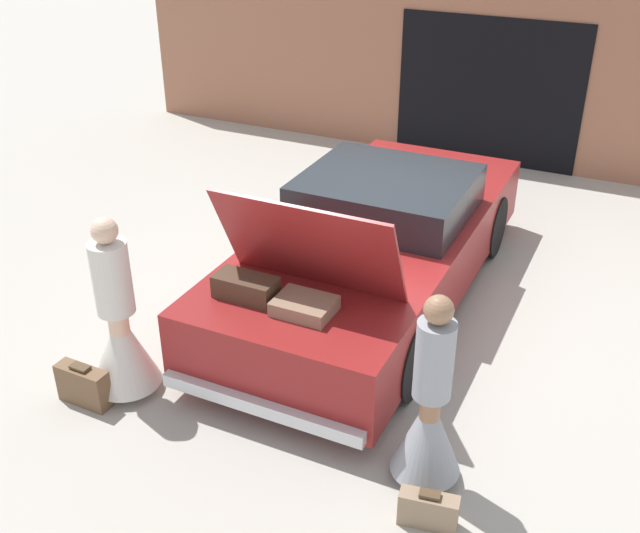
# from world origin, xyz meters

# --- Properties ---
(ground_plane) EXTENTS (40.00, 40.00, 0.00)m
(ground_plane) POSITION_xyz_m (0.00, 0.00, 0.00)
(ground_plane) COLOR #ADA89E
(garage_wall_back) EXTENTS (12.00, 0.14, 2.80)m
(garage_wall_back) POSITION_xyz_m (0.00, 4.59, 1.39)
(garage_wall_back) COLOR #9E664C
(garage_wall_back) RESTS_ON ground_plane
(car) EXTENTS (1.99, 4.96, 1.80)m
(car) POSITION_xyz_m (-0.00, 0.01, 0.60)
(car) COLOR maroon
(car) RESTS_ON ground_plane
(person_left) EXTENTS (0.62, 0.62, 1.70)m
(person_left) POSITION_xyz_m (-1.38, -2.47, 0.61)
(person_left) COLOR beige
(person_left) RESTS_ON ground_plane
(person_right) EXTENTS (0.54, 0.54, 1.62)m
(person_right) POSITION_xyz_m (1.38, -2.35, 0.58)
(person_right) COLOR #997051
(person_right) RESTS_ON ground_plane
(suitcase_beside_left_person) EXTENTS (0.49, 0.17, 0.39)m
(suitcase_beside_left_person) POSITION_xyz_m (-1.59, -2.78, 0.18)
(suitcase_beside_left_person) COLOR brown
(suitcase_beside_left_person) RESTS_ON ground_plane
(suitcase_beside_right_person) EXTENTS (0.44, 0.20, 0.30)m
(suitcase_beside_right_person) POSITION_xyz_m (1.55, -2.80, 0.14)
(suitcase_beside_right_person) COLOR #8C7259
(suitcase_beside_right_person) RESTS_ON ground_plane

